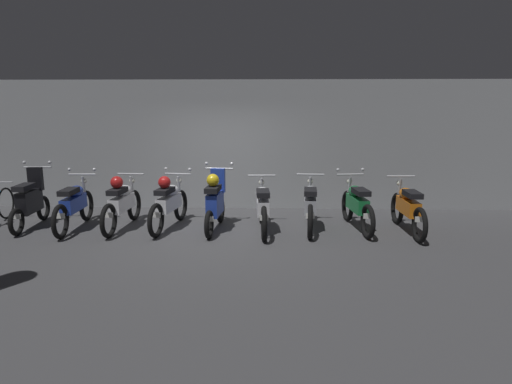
# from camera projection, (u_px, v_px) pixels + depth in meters

# --- Properties ---
(ground_plane) EXTENTS (80.00, 80.00, 0.00)m
(ground_plane) POSITION_uv_depth(u_px,v_px,m) (214.00, 233.00, 8.74)
(ground_plane) COLOR #424244
(back_wall) EXTENTS (16.00, 0.30, 2.98)m
(back_wall) POSITION_uv_depth(u_px,v_px,m) (225.00, 145.00, 10.67)
(back_wall) COLOR gray
(back_wall) RESTS_ON ground
(motorbike_slot_0) EXTENTS (0.59, 1.68, 1.29)m
(motorbike_slot_0) POSITION_uv_depth(u_px,v_px,m) (30.00, 201.00, 9.08)
(motorbike_slot_0) COLOR black
(motorbike_slot_0) RESTS_ON ground
(motorbike_slot_1) EXTENTS (0.59, 1.95, 1.15)m
(motorbike_slot_1) POSITION_uv_depth(u_px,v_px,m) (74.00, 204.00, 8.96)
(motorbike_slot_1) COLOR black
(motorbike_slot_1) RESTS_ON ground
(motorbike_slot_2) EXTENTS (0.56, 1.95, 1.08)m
(motorbike_slot_2) POSITION_uv_depth(u_px,v_px,m) (122.00, 202.00, 8.99)
(motorbike_slot_2) COLOR black
(motorbike_slot_2) RESTS_ON ground
(motorbike_slot_3) EXTENTS (0.58, 1.94, 1.15)m
(motorbike_slot_3) POSITION_uv_depth(u_px,v_px,m) (169.00, 202.00, 8.99)
(motorbike_slot_3) COLOR black
(motorbike_slot_3) RESTS_ON ground
(motorbike_slot_4) EXTENTS (0.59, 1.68, 1.29)m
(motorbike_slot_4) POSITION_uv_depth(u_px,v_px,m) (215.00, 202.00, 8.87)
(motorbike_slot_4) COLOR black
(motorbike_slot_4) RESTS_ON ground
(motorbike_slot_5) EXTENTS (0.56, 1.95, 1.03)m
(motorbike_slot_5) POSITION_uv_depth(u_px,v_px,m) (262.00, 206.00, 8.81)
(motorbike_slot_5) COLOR black
(motorbike_slot_5) RESTS_ON ground
(motorbike_slot_6) EXTENTS (0.56, 1.95, 1.03)m
(motorbike_slot_6) POSITION_uv_depth(u_px,v_px,m) (310.00, 205.00, 8.94)
(motorbike_slot_6) COLOR black
(motorbike_slot_6) RESTS_ON ground
(motorbike_slot_7) EXTENTS (0.59, 1.95, 1.15)m
(motorbike_slot_7) POSITION_uv_depth(u_px,v_px,m) (357.00, 205.00, 8.94)
(motorbike_slot_7) COLOR black
(motorbike_slot_7) RESTS_ON ground
(motorbike_slot_8) EXTENTS (0.56, 1.95, 1.03)m
(motorbike_slot_8) POSITION_uv_depth(u_px,v_px,m) (408.00, 207.00, 8.71)
(motorbike_slot_8) COLOR black
(motorbike_slot_8) RESTS_ON ground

